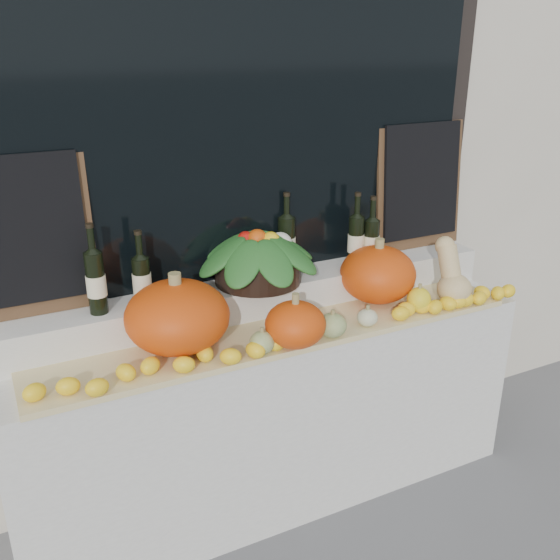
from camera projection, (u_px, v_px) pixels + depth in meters
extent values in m
cube|color=black|center=(242.00, 75.00, 2.55)|extent=(2.40, 0.04, 2.10)
cube|color=black|center=(245.00, 75.00, 2.53)|extent=(2.20, 0.02, 2.00)
cube|color=silver|center=(273.00, 412.00, 2.86)|extent=(2.30, 0.55, 0.88)
cube|color=silver|center=(258.00, 296.00, 2.80)|extent=(2.30, 0.25, 0.16)
cube|color=tan|center=(285.00, 335.00, 2.59)|extent=(2.10, 0.32, 0.02)
ellipsoid|color=#D8470B|center=(177.00, 317.00, 2.40)|extent=(0.51, 0.51, 0.28)
ellipsoid|color=#D8470B|center=(378.00, 274.00, 2.85)|extent=(0.46, 0.46, 0.26)
ellipsoid|color=#D8470B|center=(295.00, 324.00, 2.44)|extent=(0.24, 0.24, 0.18)
ellipsoid|color=#D5B77D|center=(454.00, 289.00, 2.84)|extent=(0.16, 0.16, 0.14)
cylinder|color=#D5B77D|center=(449.00, 263.00, 2.84)|extent=(0.09, 0.14, 0.18)
sphere|color=#D5B77D|center=(445.00, 246.00, 2.84)|extent=(0.09, 0.09, 0.09)
ellipsoid|color=#3E6B20|center=(332.00, 325.00, 2.53)|extent=(0.12, 0.12, 0.10)
cylinder|color=olive|center=(333.00, 312.00, 2.51)|extent=(0.02, 0.02, 0.02)
ellipsoid|color=#3E6B20|center=(262.00, 342.00, 2.40)|extent=(0.10, 0.10, 0.09)
cylinder|color=olive|center=(262.00, 329.00, 2.38)|extent=(0.02, 0.02, 0.02)
ellipsoid|color=beige|center=(304.00, 335.00, 2.48)|extent=(0.09, 0.09, 0.07)
cylinder|color=olive|center=(304.00, 325.00, 2.47)|extent=(0.02, 0.02, 0.02)
ellipsoid|color=yellow|center=(299.00, 329.00, 2.46)|extent=(0.12, 0.12, 0.13)
cylinder|color=olive|center=(300.00, 311.00, 2.43)|extent=(0.02, 0.02, 0.02)
ellipsoid|color=beige|center=(367.00, 318.00, 2.63)|extent=(0.09, 0.09, 0.08)
cylinder|color=olive|center=(368.00, 307.00, 2.61)|extent=(0.02, 0.02, 0.02)
ellipsoid|color=yellow|center=(419.00, 300.00, 2.76)|extent=(0.11, 0.11, 0.11)
cylinder|color=olive|center=(420.00, 286.00, 2.73)|extent=(0.02, 0.02, 0.02)
cylinder|color=black|center=(258.00, 269.00, 2.73)|extent=(0.38, 0.38, 0.12)
cylinder|color=black|center=(96.00, 283.00, 2.40)|extent=(0.07, 0.07, 0.25)
cylinder|color=black|center=(91.00, 240.00, 2.34)|extent=(0.03, 0.03, 0.10)
cylinder|color=beige|center=(96.00, 285.00, 2.40)|extent=(0.08, 0.08, 0.08)
cylinder|color=black|center=(89.00, 226.00, 2.31)|extent=(0.03, 0.03, 0.02)
cylinder|color=black|center=(142.00, 281.00, 2.50)|extent=(0.07, 0.07, 0.19)
cylinder|color=black|center=(139.00, 246.00, 2.45)|extent=(0.03, 0.03, 0.10)
cylinder|color=beige|center=(142.00, 283.00, 2.50)|extent=(0.08, 0.08, 0.08)
cylinder|color=black|center=(138.00, 233.00, 2.43)|extent=(0.03, 0.03, 0.02)
cylinder|color=black|center=(286.00, 244.00, 2.84)|extent=(0.08, 0.08, 0.25)
cylinder|color=black|center=(287.00, 207.00, 2.78)|extent=(0.03, 0.03, 0.10)
cylinder|color=beige|center=(286.00, 246.00, 2.85)|extent=(0.08, 0.08, 0.08)
cylinder|color=black|center=(287.00, 194.00, 2.76)|extent=(0.03, 0.03, 0.02)
cylinder|color=black|center=(356.00, 241.00, 2.91)|extent=(0.07, 0.07, 0.23)
cylinder|color=black|center=(357.00, 206.00, 2.85)|extent=(0.03, 0.03, 0.10)
cylinder|color=beige|center=(356.00, 243.00, 2.91)|extent=(0.08, 0.08, 0.08)
cylinder|color=black|center=(358.00, 194.00, 2.82)|extent=(0.03, 0.03, 0.02)
cylinder|color=black|center=(371.00, 242.00, 2.93)|extent=(0.07, 0.07, 0.21)
cylinder|color=black|center=(373.00, 210.00, 2.87)|extent=(0.03, 0.03, 0.10)
cylinder|color=beige|center=(371.00, 244.00, 2.93)|extent=(0.08, 0.08, 0.08)
cylinder|color=black|center=(374.00, 198.00, 2.85)|extent=(0.03, 0.03, 0.02)
cube|color=#4C331E|center=(25.00, 237.00, 2.33)|extent=(0.50, 0.06, 0.62)
cube|color=black|center=(24.00, 231.00, 2.30)|extent=(0.44, 0.06, 0.56)
cube|color=#4C331E|center=(419.00, 187.00, 3.09)|extent=(0.50, 0.06, 0.62)
cube|color=black|center=(422.00, 181.00, 3.07)|extent=(0.44, 0.06, 0.56)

